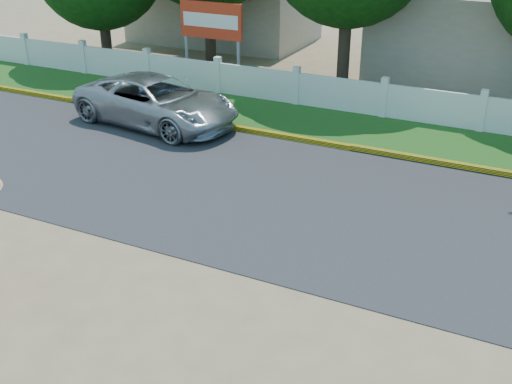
% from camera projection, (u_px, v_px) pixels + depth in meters
% --- Properties ---
extents(ground, '(120.00, 120.00, 0.00)m').
position_uv_depth(ground, '(207.00, 301.00, 11.47)').
color(ground, '#9E8460').
rests_on(ground, ground).
extents(road, '(60.00, 7.00, 0.02)m').
position_uv_depth(road, '(303.00, 200.00, 15.11)').
color(road, '#38383A').
rests_on(road, ground).
extents(grass_verge, '(60.00, 3.50, 0.03)m').
position_uv_depth(grass_verge, '(369.00, 131.00, 19.36)').
color(grass_verge, '#2D601E').
rests_on(grass_verge, ground).
extents(curb, '(40.00, 0.18, 0.16)m').
position_uv_depth(curb, '(351.00, 147.00, 17.96)').
color(curb, yellow).
rests_on(curb, ground).
extents(fence, '(40.00, 0.10, 1.10)m').
position_uv_depth(fence, '(384.00, 101.00, 20.30)').
color(fence, silver).
rests_on(fence, ground).
extents(building_far, '(8.00, 5.00, 2.80)m').
position_uv_depth(building_far, '(224.00, 10.00, 30.21)').
color(building_far, '#B7AD99').
rests_on(building_far, ground).
extents(vehicle, '(5.58, 3.13, 1.47)m').
position_uv_depth(vehicle, '(157.00, 101.00, 19.61)').
color(vehicle, '#A2A5AA').
rests_on(vehicle, ground).
extents(billboard, '(2.50, 0.13, 2.95)m').
position_uv_depth(billboard, '(211.00, 25.00, 23.22)').
color(billboard, gray).
rests_on(billboard, ground).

